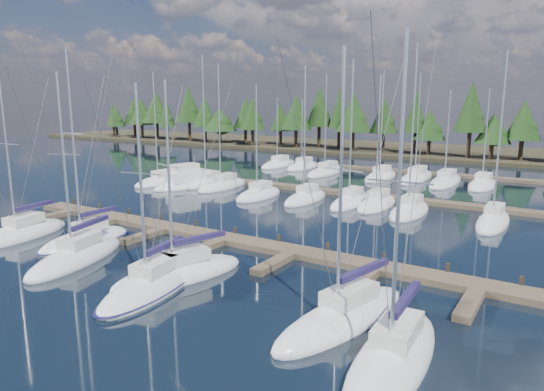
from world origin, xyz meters
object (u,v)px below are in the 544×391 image
Objects in this scene: main_dock at (222,241)px; front_sailboat_3 at (180,273)px; front_sailboat_0 at (21,234)px; front_sailboat_1 at (86,240)px; front_sailboat_5 at (344,317)px; front_sailboat_2 at (77,257)px; motor_yacht_left at (188,183)px; front_sailboat_4 at (151,286)px; front_sailboat_6 at (394,357)px.

front_sailboat_3 is at bearing -71.80° from main_dock.
front_sailboat_0 reaches higher than front_sailboat_3.
front_sailboat_1 is 21.72m from front_sailboat_5.
main_dock is 3.35× the size of front_sailboat_2.
front_sailboat_0 reaches higher than motor_yacht_left.
front_sailboat_4 reaches higher than motor_yacht_left.
front_sailboat_2 is at bearing -170.38° from front_sailboat_3.
front_sailboat_1 is at bearing 170.79° from front_sailboat_6.
front_sailboat_1 is 1.08× the size of front_sailboat_6.
front_sailboat_5 is (10.85, -0.23, 0.01)m from front_sailboat_3.
front_sailboat_3 is 1.02× the size of front_sailboat_4.
front_sailboat_4 is 0.89× the size of front_sailboat_6.
front_sailboat_1 is 10.91m from front_sailboat_3.
front_sailboat_5 is (21.66, -1.69, -0.01)m from front_sailboat_1.
main_dock is 10.17m from front_sailboat_1.
front_sailboat_5 is 0.99× the size of front_sailboat_6.
motor_yacht_left is (-20.71, 23.74, 0.24)m from front_sailboat_3.
main_dock is 3.52× the size of front_sailboat_3.
front_sailboat_5 is 4.02m from front_sailboat_6.
front_sailboat_1 reaches higher than front_sailboat_4.
front_sailboat_0 is 1.33× the size of motor_yacht_left.
front_sailboat_4 is (10.82, -3.81, -0.03)m from front_sailboat_1.
front_sailboat_0 is at bearing 179.73° from front_sailboat_5.
main_dock is 19.04m from front_sailboat_6.
front_sailboat_6 reaches higher than motor_yacht_left.
front_sailboat_0 is 1.02× the size of front_sailboat_2.
front_sailboat_0 is 30.87m from front_sailboat_6.
front_sailboat_2 is (2.83, -2.81, -0.01)m from front_sailboat_1.
front_sailboat_3 is (10.81, -1.46, -0.02)m from front_sailboat_1.
front_sailboat_3 is at bearing -7.69° from front_sailboat_1.
front_sailboat_5 reaches higher than motor_yacht_left.
front_sailboat_0 is at bearing -80.35° from motor_yacht_left.
front_sailboat_4 is at bearing -19.39° from front_sailboat_1.
front_sailboat_1 is 1.20× the size of front_sailboat_3.
front_sailboat_2 reaches higher than front_sailboat_3.
main_dock is 24.84m from motor_yacht_left.
front_sailboat_5 reaches higher than front_sailboat_2.
front_sailboat_4 is 11.05m from front_sailboat_5.
front_sailboat_4 is (7.98, -1.00, -0.01)m from front_sailboat_2.
main_dock is 3.58× the size of front_sailboat_4.
front_sailboat_6 reaches higher than front_sailboat_0.
front_sailboat_3 is 10.85m from front_sailboat_5.
front_sailboat_6 is at bearing -35.78° from front_sailboat_5.
front_sailboat_2 is at bearing -63.10° from motor_yacht_left.
motor_yacht_left is (-9.90, 22.28, 0.22)m from front_sailboat_1.
front_sailboat_1 is 3.99m from front_sailboat_2.
front_sailboat_6 is at bearing -0.94° from front_sailboat_4.
front_sailboat_0 reaches higher than main_dock.
front_sailboat_1 is at bearing 175.55° from front_sailboat_5.
front_sailboat_1 is (5.85, 1.56, 0.01)m from front_sailboat_0.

